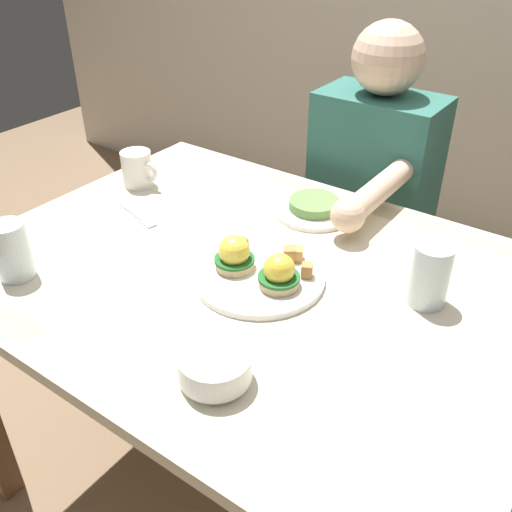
{
  "coord_description": "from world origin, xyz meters",
  "views": [
    {
      "loc": [
        0.59,
        -0.8,
        1.42
      ],
      "look_at": [
        0.01,
        0.0,
        0.78
      ],
      "focal_mm": 40.15,
      "sensor_mm": 36.0,
      "label": 1
    }
  ],
  "objects_px": {
    "water_glass_near": "(13,254)",
    "water_glass_far": "(429,279)",
    "side_plate": "(314,208)",
    "fruit_bowl": "(215,368)",
    "dining_table": "(251,309)",
    "eggs_benedict_plate": "(258,270)",
    "fork": "(138,216)",
    "diner_person": "(368,199)",
    "coffee_mug": "(137,168)"
  },
  "relations": [
    {
      "from": "water_glass_near",
      "to": "water_glass_far",
      "type": "relative_size",
      "value": 0.96
    },
    {
      "from": "side_plate",
      "to": "fruit_bowl",
      "type": "bearing_deg",
      "value": -74.47
    },
    {
      "from": "dining_table",
      "to": "side_plate",
      "type": "xyz_separation_m",
      "value": [
        -0.02,
        0.29,
        0.12
      ]
    },
    {
      "from": "eggs_benedict_plate",
      "to": "fruit_bowl",
      "type": "bearing_deg",
      "value": -68.37
    },
    {
      "from": "fork",
      "to": "diner_person",
      "type": "distance_m",
      "value": 0.68
    },
    {
      "from": "fruit_bowl",
      "to": "diner_person",
      "type": "bearing_deg",
      "value": 100.0
    },
    {
      "from": "fruit_bowl",
      "to": "water_glass_far",
      "type": "bearing_deg",
      "value": 64.0
    },
    {
      "from": "eggs_benedict_plate",
      "to": "water_glass_near",
      "type": "distance_m",
      "value": 0.5
    },
    {
      "from": "water_glass_near",
      "to": "coffee_mug",
      "type": "bearing_deg",
      "value": 103.06
    },
    {
      "from": "coffee_mug",
      "to": "water_glass_near",
      "type": "height_order",
      "value": "water_glass_near"
    },
    {
      "from": "dining_table",
      "to": "coffee_mug",
      "type": "distance_m",
      "value": 0.53
    },
    {
      "from": "eggs_benedict_plate",
      "to": "coffee_mug",
      "type": "height_order",
      "value": "coffee_mug"
    },
    {
      "from": "fruit_bowl",
      "to": "water_glass_near",
      "type": "distance_m",
      "value": 0.52
    },
    {
      "from": "eggs_benedict_plate",
      "to": "water_glass_near",
      "type": "xyz_separation_m",
      "value": [
        -0.41,
        -0.28,
        0.03
      ]
    },
    {
      "from": "eggs_benedict_plate",
      "to": "fruit_bowl",
      "type": "relative_size",
      "value": 2.25
    },
    {
      "from": "fruit_bowl",
      "to": "dining_table",
      "type": "bearing_deg",
      "value": 116.05
    },
    {
      "from": "coffee_mug",
      "to": "water_glass_near",
      "type": "distance_m",
      "value": 0.46
    },
    {
      "from": "fork",
      "to": "water_glass_near",
      "type": "distance_m",
      "value": 0.33
    },
    {
      "from": "fruit_bowl",
      "to": "side_plate",
      "type": "relative_size",
      "value": 0.6
    },
    {
      "from": "eggs_benedict_plate",
      "to": "fork",
      "type": "bearing_deg",
      "value": 173.43
    },
    {
      "from": "water_glass_far",
      "to": "side_plate",
      "type": "height_order",
      "value": "water_glass_far"
    },
    {
      "from": "eggs_benedict_plate",
      "to": "fruit_bowl",
      "type": "height_order",
      "value": "eggs_benedict_plate"
    },
    {
      "from": "fork",
      "to": "water_glass_far",
      "type": "relative_size",
      "value": 1.21
    },
    {
      "from": "diner_person",
      "to": "fruit_bowl",
      "type": "bearing_deg",
      "value": -80.0
    },
    {
      "from": "diner_person",
      "to": "fork",
      "type": "bearing_deg",
      "value": -120.73
    },
    {
      "from": "dining_table",
      "to": "water_glass_near",
      "type": "height_order",
      "value": "water_glass_near"
    },
    {
      "from": "fork",
      "to": "diner_person",
      "type": "xyz_separation_m",
      "value": [
        0.34,
        0.58,
        -0.09
      ]
    },
    {
      "from": "fruit_bowl",
      "to": "coffee_mug",
      "type": "distance_m",
      "value": 0.77
    },
    {
      "from": "dining_table",
      "to": "eggs_benedict_plate",
      "type": "distance_m",
      "value": 0.14
    },
    {
      "from": "fruit_bowl",
      "to": "fork",
      "type": "relative_size",
      "value": 0.78
    },
    {
      "from": "eggs_benedict_plate",
      "to": "diner_person",
      "type": "height_order",
      "value": "diner_person"
    },
    {
      "from": "fork",
      "to": "side_plate",
      "type": "relative_size",
      "value": 0.77
    },
    {
      "from": "fruit_bowl",
      "to": "eggs_benedict_plate",
      "type": "bearing_deg",
      "value": 111.63
    },
    {
      "from": "coffee_mug",
      "to": "diner_person",
      "type": "relative_size",
      "value": 0.1
    },
    {
      "from": "eggs_benedict_plate",
      "to": "water_glass_far",
      "type": "relative_size",
      "value": 2.12
    },
    {
      "from": "side_plate",
      "to": "diner_person",
      "type": "bearing_deg",
      "value": 89.03
    },
    {
      "from": "eggs_benedict_plate",
      "to": "water_glass_near",
      "type": "height_order",
      "value": "water_glass_near"
    },
    {
      "from": "coffee_mug",
      "to": "diner_person",
      "type": "bearing_deg",
      "value": 43.75
    },
    {
      "from": "water_glass_near",
      "to": "side_plate",
      "type": "bearing_deg",
      "value": 58.76
    },
    {
      "from": "fruit_bowl",
      "to": "fork",
      "type": "bearing_deg",
      "value": 147.58
    },
    {
      "from": "eggs_benedict_plate",
      "to": "side_plate",
      "type": "height_order",
      "value": "eggs_benedict_plate"
    },
    {
      "from": "dining_table",
      "to": "fruit_bowl",
      "type": "distance_m",
      "value": 0.35
    },
    {
      "from": "water_glass_near",
      "to": "diner_person",
      "type": "relative_size",
      "value": 0.11
    },
    {
      "from": "coffee_mug",
      "to": "water_glass_near",
      "type": "bearing_deg",
      "value": -76.94
    },
    {
      "from": "fork",
      "to": "water_glass_far",
      "type": "distance_m",
      "value": 0.7
    },
    {
      "from": "eggs_benedict_plate",
      "to": "fork",
      "type": "xyz_separation_m",
      "value": [
        -0.39,
        0.05,
        -0.02
      ]
    },
    {
      "from": "side_plate",
      "to": "diner_person",
      "type": "distance_m",
      "value": 0.32
    },
    {
      "from": "dining_table",
      "to": "eggs_benedict_plate",
      "type": "height_order",
      "value": "eggs_benedict_plate"
    },
    {
      "from": "eggs_benedict_plate",
      "to": "fork",
      "type": "distance_m",
      "value": 0.4
    },
    {
      "from": "water_glass_near",
      "to": "side_plate",
      "type": "xyz_separation_m",
      "value": [
        0.36,
        0.59,
        -0.04
      ]
    }
  ]
}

